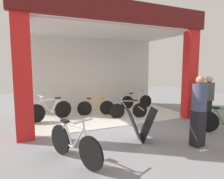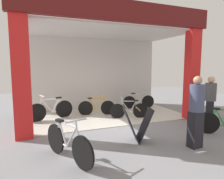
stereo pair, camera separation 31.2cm
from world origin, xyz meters
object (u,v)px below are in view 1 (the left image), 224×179
at_px(bicycle_inside_2, 136,101).
at_px(bicycle_inside_1, 129,110).
at_px(pedestrian_1, 208,98).
at_px(bicycle_inside_0, 50,110).
at_px(sandwich_board_sign, 141,125).
at_px(bicycle_inside_3, 96,107).
at_px(bicycle_parked_1, 74,144).
at_px(pedestrian_2, 199,110).

bearing_deg(bicycle_inside_2, bicycle_inside_1, -129.95).
bearing_deg(pedestrian_1, bicycle_inside_0, 155.09).
distance_m(sandwich_board_sign, pedestrian_1, 3.29).
distance_m(bicycle_inside_3, bicycle_parked_1, 3.87).
bearing_deg(bicycle_inside_2, bicycle_inside_0, -172.01).
bearing_deg(bicycle_inside_2, bicycle_parked_1, -134.10).
relative_size(bicycle_inside_3, sandwich_board_sign, 1.62).
distance_m(bicycle_inside_3, pedestrian_2, 4.18).
bearing_deg(bicycle_inside_1, bicycle_inside_2, 50.05).
distance_m(bicycle_inside_2, pedestrian_2, 4.54).
bearing_deg(bicycle_inside_3, pedestrian_2, -71.03).
height_order(sandwich_board_sign, pedestrian_2, pedestrian_2).
relative_size(sandwich_board_sign, pedestrian_1, 0.55).
distance_m(bicycle_inside_1, bicycle_parked_1, 3.72).
distance_m(bicycle_inside_1, bicycle_inside_2, 1.86).
height_order(bicycle_inside_1, bicycle_parked_1, bicycle_parked_1).
bearing_deg(bicycle_inside_0, bicycle_inside_1, -17.24).
xyz_separation_m(bicycle_inside_3, bicycle_parked_1, (-1.66, -3.49, 0.05)).
bearing_deg(bicycle_inside_0, pedestrian_2, -51.05).
relative_size(bicycle_inside_3, pedestrian_2, 0.84).
relative_size(bicycle_inside_3, pedestrian_1, 0.89).
bearing_deg(bicycle_inside_1, bicycle_parked_1, -136.19).
xyz_separation_m(bicycle_inside_0, pedestrian_2, (3.12, -3.86, 0.53)).
height_order(bicycle_inside_0, pedestrian_1, pedestrian_1).
distance_m(bicycle_inside_2, bicycle_inside_3, 2.27).
bearing_deg(bicycle_inside_2, sandwich_board_sign, -119.13).
xyz_separation_m(bicycle_inside_0, bicycle_inside_3, (1.78, 0.05, -0.04)).
bearing_deg(bicycle_inside_1, bicycle_inside_0, 162.76).
distance_m(bicycle_inside_1, bicycle_inside_3, 1.37).
xyz_separation_m(bicycle_inside_1, sandwich_board_sign, (-0.81, -2.17, 0.13)).
distance_m(bicycle_inside_2, sandwich_board_sign, 4.13).
xyz_separation_m(bicycle_parked_1, pedestrian_1, (5.07, 1.03, 0.48)).
relative_size(bicycle_inside_3, bicycle_parked_1, 0.92).
bearing_deg(bicycle_inside_1, bicycle_inside_3, 138.02).
height_order(bicycle_inside_0, bicycle_inside_1, bicycle_inside_0).
xyz_separation_m(bicycle_inside_2, bicycle_inside_3, (-2.21, -0.51, -0.01)).
bearing_deg(bicycle_parked_1, bicycle_inside_2, 45.90).
xyz_separation_m(bicycle_inside_2, pedestrian_1, (1.19, -2.97, 0.51)).
bearing_deg(pedestrian_2, pedestrian_1, 35.29).
bearing_deg(bicycle_inside_3, sandwich_board_sign, -86.20).
distance_m(bicycle_inside_0, sandwich_board_sign, 3.63).
xyz_separation_m(bicycle_inside_2, bicycle_parked_1, (-3.88, -4.00, 0.03)).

